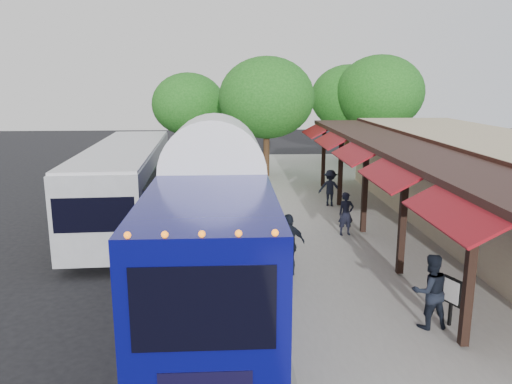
# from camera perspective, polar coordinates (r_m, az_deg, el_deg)

# --- Properties ---
(ground) EXTENTS (90.00, 90.00, 0.00)m
(ground) POSITION_cam_1_polar(r_m,az_deg,el_deg) (14.41, 1.38, -10.32)
(ground) COLOR black
(ground) RESTS_ON ground
(sidewalk) EXTENTS (10.00, 40.00, 0.15)m
(sidewalk) POSITION_cam_1_polar(r_m,az_deg,el_deg) (19.08, 15.63, -4.74)
(sidewalk) COLOR #9E9B93
(sidewalk) RESTS_ON ground
(curb) EXTENTS (0.20, 40.00, 0.16)m
(curb) POSITION_cam_1_polar(r_m,az_deg,el_deg) (18.14, 0.57, -5.17)
(curb) COLOR gray
(curb) RESTS_ON ground
(station_shelter) EXTENTS (8.15, 20.00, 3.60)m
(station_shelter) POSITION_cam_1_polar(r_m,az_deg,el_deg) (20.00, 25.16, 0.55)
(station_shelter) COLOR tan
(station_shelter) RESTS_ON ground
(coach_bus) EXTENTS (2.56, 11.90, 3.79)m
(coach_bus) POSITION_cam_1_polar(r_m,az_deg,el_deg) (12.86, -4.73, -3.60)
(coach_bus) COLOR #080961
(coach_bus) RESTS_ON ground
(city_bus) EXTENTS (3.09, 11.75, 3.13)m
(city_bus) POSITION_cam_1_polar(r_m,az_deg,el_deg) (20.38, -14.65, 1.21)
(city_bus) COLOR #93969B
(city_bus) RESTS_ON ground
(ped_a) EXTENTS (0.63, 0.47, 1.57)m
(ped_a) POSITION_cam_1_polar(r_m,az_deg,el_deg) (18.23, 10.25, -2.47)
(ped_a) COLOR black
(ped_a) RESTS_ON sidewalk
(ped_b) EXTENTS (0.90, 0.73, 1.73)m
(ped_b) POSITION_cam_1_polar(r_m,az_deg,el_deg) (12.02, 19.27, -10.64)
(ped_b) COLOR black
(ped_b) RESTS_ON sidewalk
(ped_c) EXTENTS (1.15, 0.89, 1.82)m
(ped_c) POSITION_cam_1_polar(r_m,az_deg,el_deg) (14.25, 3.78, -6.07)
(ped_c) COLOR black
(ped_c) RESTS_ON sidewalk
(ped_d) EXTENTS (1.18, 0.90, 1.61)m
(ped_d) POSITION_cam_1_polar(r_m,az_deg,el_deg) (22.40, 8.48, 0.47)
(ped_d) COLOR black
(ped_d) RESTS_ON sidewalk
(sign_board) EXTENTS (0.23, 0.50, 1.15)m
(sign_board) POSITION_cam_1_polar(r_m,az_deg,el_deg) (12.29, 21.47, -10.74)
(sign_board) COLOR black
(sign_board) RESTS_ON sidewalk
(tree_left) EXTENTS (5.45, 5.45, 6.98)m
(tree_left) POSITION_cam_1_polar(r_m,az_deg,el_deg) (28.85, 1.22, 10.71)
(tree_left) COLOR #382314
(tree_left) RESTS_ON ground
(tree_mid) EXTENTS (5.24, 5.24, 6.71)m
(tree_mid) POSITION_cam_1_polar(r_m,az_deg,el_deg) (35.44, 10.55, 10.57)
(tree_mid) COLOR #382314
(tree_mid) RESTS_ON ground
(tree_right) EXTENTS (5.67, 5.67, 7.25)m
(tree_right) POSITION_cam_1_polar(r_m,az_deg,el_deg) (33.82, 13.97, 10.95)
(tree_right) COLOR #382314
(tree_right) RESTS_ON ground
(tree_far) EXTENTS (4.80, 4.80, 6.14)m
(tree_far) POSITION_cam_1_polar(r_m,az_deg,el_deg) (33.51, -7.73, 9.91)
(tree_far) COLOR #382314
(tree_far) RESTS_ON ground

